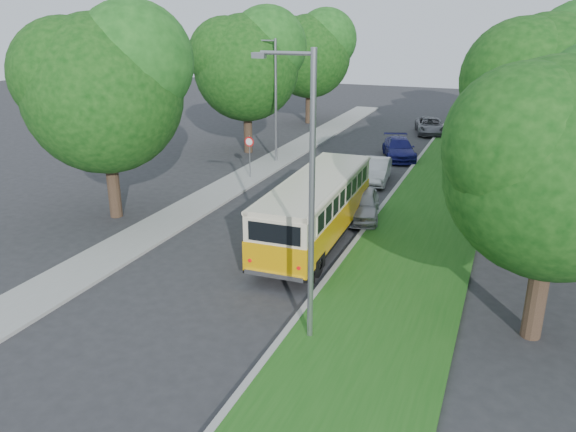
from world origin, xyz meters
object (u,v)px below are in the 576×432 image
at_px(lamppost_near, 308,192).
at_px(vintage_bus, 316,211).
at_px(lamppost_far, 274,97).
at_px(car_white, 376,171).
at_px(car_silver, 361,204).
at_px(car_blue, 399,149).
at_px(car_grey, 430,126).

relative_size(lamppost_near, vintage_bus, 0.87).
height_order(lamppost_far, car_white, lamppost_far).
distance_m(lamppost_near, car_silver, 11.22).
distance_m(vintage_bus, car_white, 9.69).
xyz_separation_m(vintage_bus, car_blue, (0.26, 15.58, -0.72)).
relative_size(lamppost_near, car_white, 2.04).
bearing_deg(lamppost_near, car_grey, 92.26).
height_order(car_silver, car_white, car_silver).
bearing_deg(car_white, car_silver, -88.65).
xyz_separation_m(car_silver, car_white, (-0.78, 6.06, -0.03)).
bearing_deg(lamppost_near, vintage_bus, 107.25).
relative_size(vintage_bus, car_grey, 2.06).
height_order(car_silver, car_grey, car_silver).
xyz_separation_m(car_white, car_blue, (0.10, 5.92, 0.01)).
bearing_deg(car_blue, lamppost_near, -103.62).
xyz_separation_m(lamppost_near, car_blue, (-1.89, 22.50, -3.72)).
height_order(vintage_bus, car_blue, vintage_bus).
xyz_separation_m(car_silver, car_blue, (-0.68, 11.98, -0.02)).
relative_size(lamppost_near, car_blue, 1.78).
xyz_separation_m(vintage_bus, car_grey, (0.91, 24.61, -0.75)).
relative_size(car_silver, car_grey, 0.88).
bearing_deg(vintage_bus, car_silver, 73.74).
xyz_separation_m(lamppost_near, vintage_bus, (-2.15, 6.92, -3.00)).
height_order(vintage_bus, car_grey, vintage_bus).
distance_m(car_blue, car_grey, 9.05).
height_order(lamppost_near, lamppost_far, lamppost_near).
bearing_deg(car_silver, car_blue, 81.18).
bearing_deg(lamppost_near, car_white, 96.83).
bearing_deg(car_grey, car_silver, -103.70).
height_order(vintage_bus, car_silver, vintage_bus).
xyz_separation_m(lamppost_near, car_silver, (-1.21, 10.53, -3.70)).
bearing_deg(lamppost_far, lamppost_near, -64.29).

